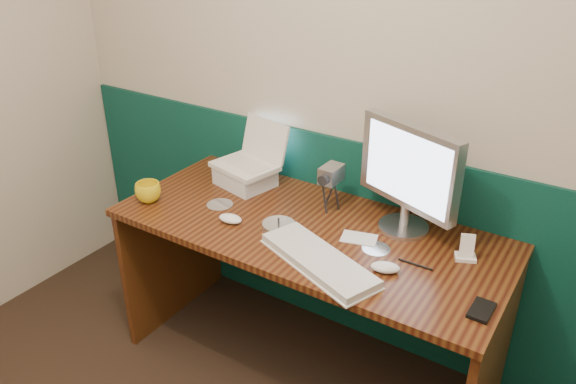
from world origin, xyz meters
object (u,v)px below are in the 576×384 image
Objects in this scene: mug at (148,192)px; camcorder at (331,188)px; desk at (307,301)px; monitor at (409,177)px; keyboard at (319,261)px; laptop at (244,145)px.

mug is 0.54× the size of camcorder.
monitor reaches higher than desk.
camcorder is (-0.16, 0.38, 0.09)m from keyboard.
monitor reaches higher than keyboard.
camcorder is at bearing 13.42° from laptop.
laptop reaches higher than camcorder.
laptop is at bearing 159.08° from desk.
mug is (-1.03, -0.38, -0.19)m from monitor.
monitor reaches higher than laptop.
mug is at bearing -138.33° from monitor.
monitor is (0.77, 0.02, 0.03)m from laptop.
camcorder is (0.01, 0.17, 0.48)m from desk.
monitor is at bearing 4.43° from camcorder.
laptop is at bearing 169.59° from keyboard.
keyboard is (-0.16, -0.40, -0.22)m from monitor.
desk is 0.74m from laptop.
laptop is 1.33× the size of camcorder.
laptop is at bearing -178.27° from camcorder.
laptop is (-0.44, 0.17, 0.57)m from desk.
desk is 0.84m from mug.
desk is at bearing -128.72° from monitor.
camcorder is (0.70, 0.36, 0.06)m from mug.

